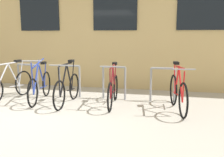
# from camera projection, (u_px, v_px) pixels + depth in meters

# --- Properties ---
(ground_plane) EXTENTS (42.00, 42.00, 0.00)m
(ground_plane) POSITION_uv_depth(u_px,v_px,m) (21.00, 118.00, 4.96)
(ground_plane) COLOR #B2ADA0
(storefront_building) EXTENTS (28.00, 7.60, 4.52)m
(storefront_building) POSITION_uv_depth(u_px,v_px,m) (106.00, 20.00, 11.29)
(storefront_building) COLOR tan
(storefront_building) RESTS_ON ground
(bike_rack) EXTENTS (6.61, 0.05, 0.85)m
(bike_rack) POSITION_uv_depth(u_px,v_px,m) (48.00, 77.00, 6.78)
(bike_rack) COLOR gray
(bike_rack) RESTS_ON ground
(bicycle_red) EXTENTS (0.47, 1.68, 1.04)m
(bicycle_red) POSITION_uv_depth(u_px,v_px,m) (178.00, 92.00, 5.45)
(bicycle_red) COLOR black
(bicycle_red) RESTS_ON ground
(bicycle_maroon) EXTENTS (0.44, 1.63, 0.99)m
(bicycle_maroon) POSITION_uv_depth(u_px,v_px,m) (113.00, 90.00, 5.87)
(bicycle_maroon) COLOR black
(bicycle_maroon) RESTS_ON ground
(bicycle_black) EXTENTS (0.44, 1.67, 1.03)m
(bicycle_black) POSITION_uv_depth(u_px,v_px,m) (67.00, 88.00, 5.96)
(bicycle_black) COLOR black
(bicycle_black) RESTS_ON ground
(bicycle_silver) EXTENTS (0.44, 1.76, 0.99)m
(bicycle_silver) POSITION_uv_depth(u_px,v_px,m) (9.00, 85.00, 6.39)
(bicycle_silver) COLOR black
(bicycle_silver) RESTS_ON ground
(bicycle_blue) EXTENTS (0.50, 1.74, 1.07)m
(bicycle_blue) POSITION_uv_depth(u_px,v_px,m) (40.00, 86.00, 6.26)
(bicycle_blue) COLOR black
(bicycle_blue) RESTS_ON ground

